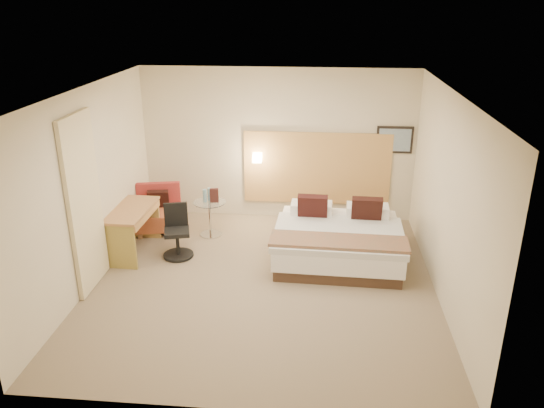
# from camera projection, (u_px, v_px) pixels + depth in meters

# --- Properties ---
(floor) EXTENTS (4.80, 5.00, 0.02)m
(floor) POSITION_uv_depth(u_px,v_px,m) (263.00, 283.00, 7.54)
(floor) COLOR #826F57
(floor) RESTS_ON ground
(ceiling) EXTENTS (4.80, 5.00, 0.02)m
(ceiling) POSITION_uv_depth(u_px,v_px,m) (262.00, 91.00, 6.54)
(ceiling) COLOR white
(ceiling) RESTS_ON floor
(wall_back) EXTENTS (4.80, 0.02, 2.70)m
(wall_back) POSITION_uv_depth(u_px,v_px,m) (278.00, 145.00, 9.37)
(wall_back) COLOR beige
(wall_back) RESTS_ON floor
(wall_front) EXTENTS (4.80, 0.02, 2.70)m
(wall_front) POSITION_uv_depth(u_px,v_px,m) (232.00, 291.00, 4.71)
(wall_front) COLOR beige
(wall_front) RESTS_ON floor
(wall_left) EXTENTS (0.02, 5.00, 2.70)m
(wall_left) POSITION_uv_depth(u_px,v_px,m) (88.00, 188.00, 7.25)
(wall_left) COLOR beige
(wall_left) RESTS_ON floor
(wall_right) EXTENTS (0.02, 5.00, 2.70)m
(wall_right) POSITION_uv_depth(u_px,v_px,m) (448.00, 200.00, 6.83)
(wall_right) COLOR beige
(wall_right) RESTS_ON floor
(headboard_panel) EXTENTS (2.60, 0.04, 1.30)m
(headboard_panel) POSITION_uv_depth(u_px,v_px,m) (317.00, 168.00, 9.42)
(headboard_panel) COLOR tan
(headboard_panel) RESTS_ON wall_back
(art_frame) EXTENTS (0.62, 0.03, 0.47)m
(art_frame) POSITION_uv_depth(u_px,v_px,m) (395.00, 140.00, 9.11)
(art_frame) COLOR black
(art_frame) RESTS_ON wall_back
(art_canvas) EXTENTS (0.54, 0.01, 0.39)m
(art_canvas) POSITION_uv_depth(u_px,v_px,m) (395.00, 140.00, 9.09)
(art_canvas) COLOR #748BA0
(art_canvas) RESTS_ON wall_back
(lamp_arm) EXTENTS (0.02, 0.12, 0.02)m
(lamp_arm) POSITION_uv_depth(u_px,v_px,m) (258.00, 157.00, 9.39)
(lamp_arm) COLOR white
(lamp_arm) RESTS_ON wall_back
(lamp_shade) EXTENTS (0.15, 0.15, 0.15)m
(lamp_shade) POSITION_uv_depth(u_px,v_px,m) (257.00, 158.00, 9.33)
(lamp_shade) COLOR #FFEDC6
(lamp_shade) RESTS_ON wall_back
(curtain) EXTENTS (0.06, 0.90, 2.42)m
(curtain) POSITION_uv_depth(u_px,v_px,m) (85.00, 204.00, 7.06)
(curtain) COLOR beige
(curtain) RESTS_ON wall_left
(bottle_a) EXTENTS (0.07, 0.07, 0.22)m
(bottle_a) POSITION_uv_depth(u_px,v_px,m) (205.00, 196.00, 8.80)
(bottle_a) COLOR #7AAABC
(bottle_a) RESTS_ON side_table
(bottle_b) EXTENTS (0.07, 0.07, 0.22)m
(bottle_b) POSITION_uv_depth(u_px,v_px,m) (209.00, 194.00, 8.86)
(bottle_b) COLOR #81B1C7
(bottle_b) RESTS_ON side_table
(menu_folder) EXTENTS (0.15, 0.07, 0.24)m
(menu_folder) POSITION_uv_depth(u_px,v_px,m) (214.00, 195.00, 8.78)
(menu_folder) COLOR #3D1B19
(menu_folder) RESTS_ON side_table
(bed) EXTENTS (1.98, 1.93, 0.94)m
(bed) POSITION_uv_depth(u_px,v_px,m) (338.00, 239.00, 8.18)
(bed) COLOR #3E2B1F
(bed) RESTS_ON floor
(lounge_chair) EXTENTS (0.87, 0.80, 0.79)m
(lounge_chair) POSITION_uv_depth(u_px,v_px,m) (159.00, 213.00, 9.15)
(lounge_chair) COLOR #A0714B
(lounge_chair) RESTS_ON floor
(side_table) EXTENTS (0.59, 0.59, 0.60)m
(side_table) POSITION_uv_depth(u_px,v_px,m) (210.00, 217.00, 8.93)
(side_table) COLOR silver
(side_table) RESTS_ON floor
(desk) EXTENTS (0.58, 1.20, 0.74)m
(desk) POSITION_uv_depth(u_px,v_px,m) (133.00, 218.00, 8.24)
(desk) COLOR #A97342
(desk) RESTS_ON floor
(desk_chair) EXTENTS (0.57, 0.57, 0.83)m
(desk_chair) POSITION_uv_depth(u_px,v_px,m) (177.00, 235.00, 8.21)
(desk_chair) COLOR black
(desk_chair) RESTS_ON floor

